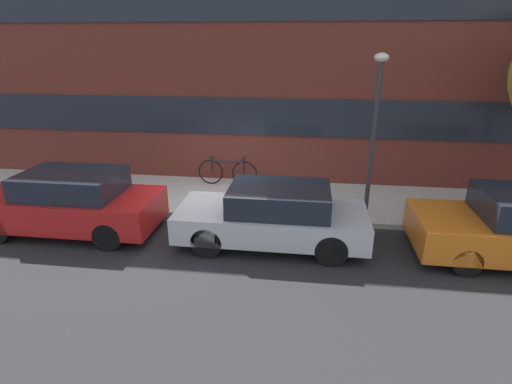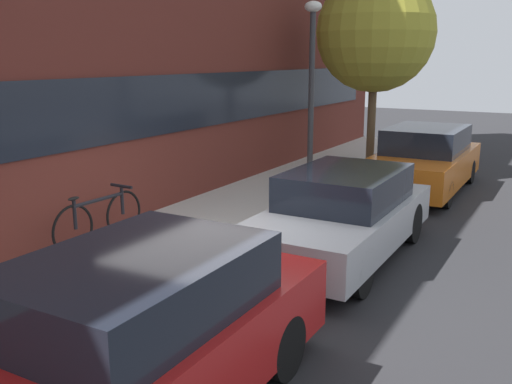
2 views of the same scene
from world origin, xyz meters
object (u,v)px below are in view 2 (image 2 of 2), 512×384
parked_car_red (129,345)px  lamp_post (312,80)px  parked_car_orange (424,160)px  bicycle (100,218)px  parked_car_silver (342,214)px  fire_hydrant (32,320)px  street_tree (375,33)px

parked_car_red → lamp_post: size_ratio=1.09×
lamp_post → parked_car_orange: bearing=-26.7°
parked_car_orange → lamp_post: (-2.99, 1.50, 1.86)m
bicycle → lamp_post: size_ratio=0.47×
bicycle → lamp_post: 4.69m
parked_car_silver → parked_car_orange: 5.15m
parked_car_red → parked_car_silver: 4.73m
parked_car_red → lamp_post: bearing=-167.7°
fire_hydrant → bicycle: bicycle is taller
parked_car_red → fire_hydrant: 1.53m
street_tree → parked_car_orange: bearing=-127.8°
lamp_post → bicycle: bearing=154.9°
parked_car_red → parked_car_silver: size_ratio=1.03×
parked_car_silver → street_tree: size_ratio=0.83×
bicycle → street_tree: 8.84m
parked_car_silver → fire_hydrant: parked_car_silver is taller
parked_car_red → bicycle: size_ratio=2.32×
fire_hydrant → lamp_post: lamp_post is taller
parked_car_red → lamp_post: lamp_post is taller
parked_car_silver → parked_car_orange: bearing=-180.0°
street_tree → lamp_post: street_tree is taller
parked_car_orange → street_tree: 3.59m
street_tree → bicycle: bearing=168.9°
bicycle → parked_car_red: bearing=-130.8°
parked_car_orange → bicycle: parked_car_orange is taller
parked_car_orange → lamp_post: 3.83m
fire_hydrant → street_tree: street_tree is taller
lamp_post → parked_car_silver: bearing=-145.2°
parked_car_orange → street_tree: (1.32, 1.70, 2.87)m
parked_car_orange → lamp_post: lamp_post is taller
street_tree → lamp_post: 4.43m
parked_car_orange → lamp_post: size_ratio=1.14×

